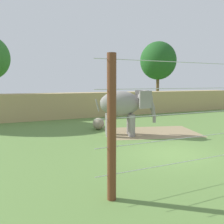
# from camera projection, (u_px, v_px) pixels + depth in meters

# --- Properties ---
(ground_plane) EXTENTS (120.00, 120.00, 0.00)m
(ground_plane) POSITION_uv_depth(u_px,v_px,m) (171.00, 153.00, 10.93)
(ground_plane) COLOR #5B7F3D
(dirt_patch) EXTENTS (6.74, 5.30, 0.01)m
(dirt_patch) POSITION_uv_depth(u_px,v_px,m) (151.00, 132.00, 15.64)
(dirt_patch) COLOR #937F5B
(dirt_patch) RESTS_ON ground
(embankment_wall) EXTENTS (36.00, 1.80, 2.30)m
(embankment_wall) POSITION_uv_depth(u_px,v_px,m) (84.00, 105.00, 22.59)
(embankment_wall) COLOR tan
(embankment_wall) RESTS_ON ground
(elephant) EXTENTS (3.59, 2.24, 2.79)m
(elephant) POSITION_uv_depth(u_px,v_px,m) (125.00, 106.00, 14.51)
(elephant) COLOR gray
(elephant) RESTS_ON ground
(enrichment_ball) EXTENTS (0.81, 0.81, 0.81)m
(enrichment_ball) POSITION_uv_depth(u_px,v_px,m) (98.00, 124.00, 16.54)
(enrichment_ball) COLOR gray
(enrichment_ball) RESTS_ON ground
(tree_left_of_centre) EXTENTS (5.25, 5.25, 9.19)m
(tree_left_of_centre) POSITION_uv_depth(u_px,v_px,m) (158.00, 61.00, 34.78)
(tree_left_of_centre) COLOR brown
(tree_left_of_centre) RESTS_ON ground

